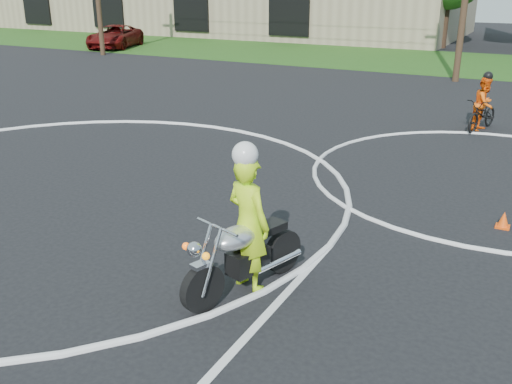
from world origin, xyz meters
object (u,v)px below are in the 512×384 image
at_px(primary_motorcycle, 243,255).
at_px(pickup_grp, 115,37).
at_px(rider_second_grp, 483,110).
at_px(rider_primary_grp, 248,220).

height_order(primary_motorcycle, pickup_grp, pickup_grp).
relative_size(rider_second_grp, pickup_grp, 0.34).
relative_size(rider_primary_grp, pickup_grp, 0.39).
xyz_separation_m(primary_motorcycle, rider_primary_grp, (0.01, 0.14, 0.48)).
distance_m(primary_motorcycle, rider_primary_grp, 0.50).
xyz_separation_m(primary_motorcycle, rider_second_grp, (1.73, 11.38, 0.03)).
height_order(primary_motorcycle, rider_primary_grp, rider_primary_grp).
relative_size(primary_motorcycle, pickup_grp, 0.39).
relative_size(rider_primary_grp, rider_second_grp, 1.16).
distance_m(rider_second_grp, pickup_grp, 26.71).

